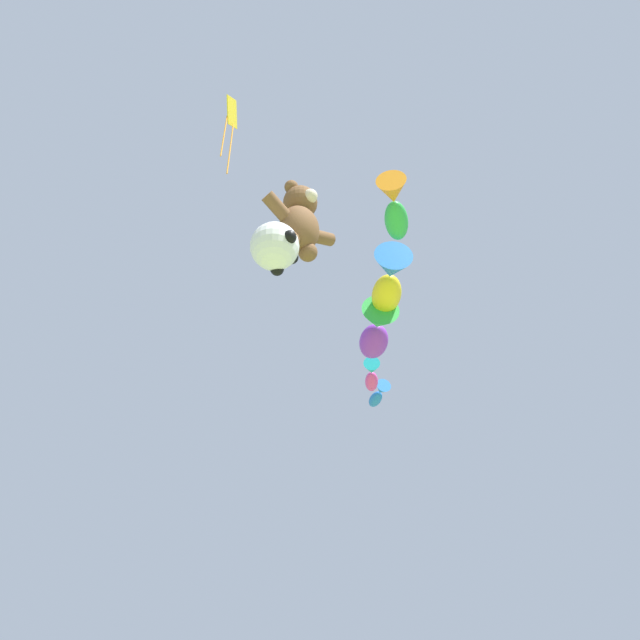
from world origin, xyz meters
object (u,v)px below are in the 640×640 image
object	(u,v)px
teddy_bear_kite	(300,220)
fish_kite_violet	(376,330)
soccer_ball_kite	(275,247)
fish_kite_magenta	(372,375)
fish_kite_emerald	(394,206)
fish_kite_goldfin	(389,281)
diamond_kite	(231,120)
fish_kite_cobalt	(378,394)

from	to	relation	value
teddy_bear_kite	fish_kite_violet	size ratio (longest dim) A/B	0.83
soccer_ball_kite	fish_kite_violet	bearing A→B (deg)	24.37
fish_kite_magenta	fish_kite_violet	bearing A→B (deg)	-134.01
fish_kite_emerald	fish_kite_goldfin	world-z (taller)	fish_kite_emerald
fish_kite_magenta	diamond_kite	xyz separation A→B (m)	(-9.30, -4.31, 0.60)
soccer_ball_kite	fish_kite_goldfin	distance (m)	6.17
teddy_bear_kite	fish_kite_emerald	size ratio (longest dim) A/B	1.00
fish_kite_goldfin	fish_kite_emerald	bearing A→B (deg)	-135.24
fish_kite_cobalt	diamond_kite	world-z (taller)	diamond_kite
fish_kite_goldfin	fish_kite_violet	size ratio (longest dim) A/B	1.00
fish_kite_magenta	fish_kite_cobalt	size ratio (longest dim) A/B	1.01
soccer_ball_kite	fish_kite_magenta	world-z (taller)	fish_kite_magenta
fish_kite_emerald	fish_kite_magenta	xyz separation A→B (m)	(4.74, 5.19, -0.54)
fish_kite_goldfin	fish_kite_cobalt	bearing A→B (deg)	44.49
fish_kite_magenta	diamond_kite	world-z (taller)	diamond_kite
fish_kite_emerald	teddy_bear_kite	bearing A→B (deg)	165.71
fish_kite_emerald	fish_kite_cobalt	bearing A→B (deg)	44.56
fish_kite_violet	fish_kite_magenta	bearing A→B (deg)	45.99
soccer_ball_kite	fish_kite_magenta	size ratio (longest dim) A/B	0.70
soccer_ball_kite	fish_kite_magenta	xyz separation A→B (m)	(8.08, 4.64, 2.79)
soccer_ball_kite	fish_kite_emerald	bearing A→B (deg)	-9.41
soccer_ball_kite	fish_kite_cobalt	bearing A→B (deg)	31.00
soccer_ball_kite	fish_kite_emerald	size ratio (longest dim) A/B	0.53
teddy_bear_kite	fish_kite_violet	distance (m)	6.49
fish_kite_goldfin	soccer_ball_kite	bearing A→B (deg)	-166.17
diamond_kite	fish_kite_goldfin	bearing A→B (deg)	8.42
teddy_bear_kite	fish_kite_emerald	distance (m)	3.31
soccer_ball_kite	teddy_bear_kite	bearing A→B (deg)	8.66
fish_kite_emerald	fish_kite_violet	bearing A→B (deg)	48.40
teddy_bear_kite	fish_kite_magenta	size ratio (longest dim) A/B	1.32
diamond_kite	fish_kite_cobalt	bearing A→B (deg)	26.85
fish_kite_emerald	fish_kite_violet	world-z (taller)	fish_kite_emerald
soccer_ball_kite	fish_kite_emerald	distance (m)	4.75
teddy_bear_kite	fish_kite_goldfin	world-z (taller)	fish_kite_goldfin
soccer_ball_kite	fish_kite_violet	xyz separation A→B (m)	(6.40, 2.90, 2.86)
soccer_ball_kite	fish_kite_emerald	xyz separation A→B (m)	(3.34, -0.55, 3.33)
fish_kite_emerald	fish_kite_cobalt	distance (m)	9.35
teddy_bear_kite	fish_kite_cobalt	bearing A→B (deg)	32.46
diamond_kite	fish_kite_emerald	bearing A→B (deg)	-10.94
soccer_ball_kite	fish_kite_cobalt	xyz separation A→B (m)	(10.00, 6.01, 3.44)
fish_kite_emerald	fish_kite_goldfin	distance (m)	2.61
fish_kite_cobalt	fish_kite_emerald	bearing A→B (deg)	-135.44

